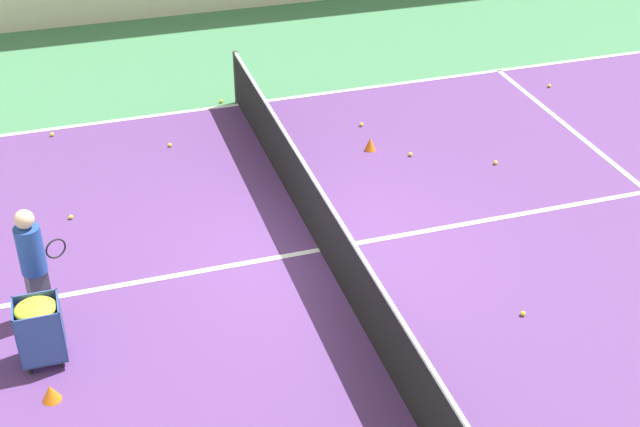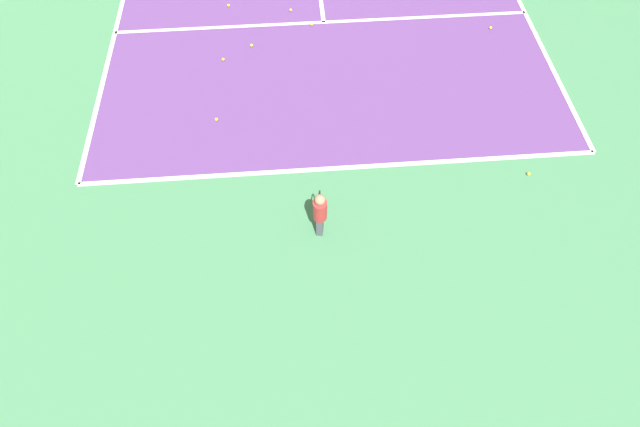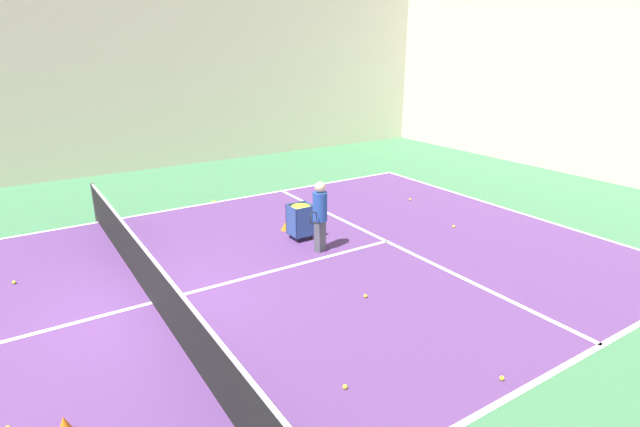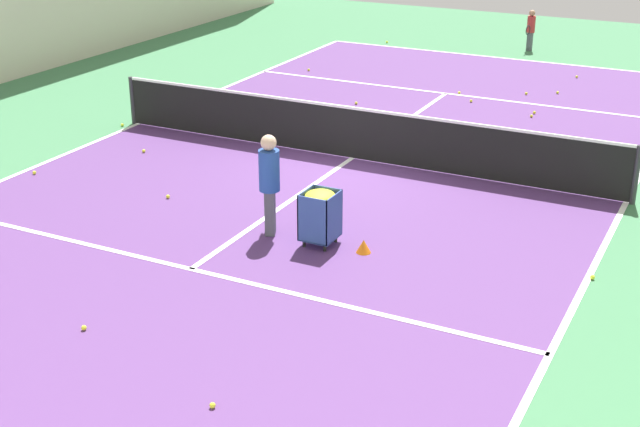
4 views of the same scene
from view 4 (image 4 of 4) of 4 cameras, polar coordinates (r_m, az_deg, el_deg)
ground_plane at (r=17.52m, az=2.05°, el=3.54°), size 34.94×34.94×0.00m
court_playing_area at (r=17.52m, az=2.05°, el=3.54°), size 10.41×20.17×0.00m
line_baseline_near at (r=26.70m, az=11.33°, el=9.77°), size 10.41×0.10×0.00m
line_sideline_left at (r=16.20m, az=19.00°, el=0.67°), size 0.10×20.17×0.00m
line_sideline_right at (r=20.15m, az=-11.57°, el=5.65°), size 0.10×20.17×0.00m
line_service_near at (r=22.47m, az=8.06°, el=7.62°), size 10.41×0.10×0.00m
line_service_far at (r=13.06m, az=-8.26°, el=-3.54°), size 10.41×0.10×0.00m
line_centre_service at (r=17.52m, az=2.05°, el=3.55°), size 0.10×11.09×0.00m
tennis_net at (r=17.36m, az=2.07°, el=5.23°), size 10.71×0.10×1.05m
player_near_baseline at (r=27.74m, az=13.34°, el=11.51°), size 0.28×0.59×1.20m
coach_at_net at (r=13.78m, az=-3.26°, el=2.29°), size 0.47×0.64×1.63m
ball_cart at (r=13.48m, az=0.00°, el=0.38°), size 0.50×0.54×0.88m
training_cone_0 at (r=13.42m, az=2.81°, el=-2.10°), size 0.23×0.23×0.21m
training_cone_1 at (r=20.16m, az=-2.82°, el=6.44°), size 0.19×0.19×0.24m
tennis_ball_0 at (r=24.75m, az=16.11°, el=8.41°), size 0.07×0.07×0.07m
tennis_ball_1 at (r=22.70m, az=13.06°, el=7.50°), size 0.07×0.07×0.07m
tennis_ball_2 at (r=21.28m, az=2.33°, el=7.07°), size 0.07×0.07×0.07m
tennis_ball_3 at (r=20.77m, az=13.38°, el=6.09°), size 0.07×0.07×0.07m
tennis_ball_4 at (r=20.03m, az=-12.54°, el=5.56°), size 0.07×0.07×0.07m
tennis_ball_5 at (r=15.71m, az=-9.71°, el=1.08°), size 0.07×0.07×0.07m
tennis_ball_6 at (r=22.98m, az=14.96°, el=7.49°), size 0.07×0.07×0.07m
tennis_ball_7 at (r=18.85m, az=17.38°, el=4.00°), size 0.07×0.07×0.07m
tennis_ball_8 at (r=21.07m, az=13.56°, el=6.31°), size 0.07×0.07×0.07m
tennis_ball_9 at (r=20.78m, az=-4.82°, el=6.63°), size 0.07×0.07×0.07m
tennis_ball_10 at (r=18.64m, az=11.06°, el=4.42°), size 0.07×0.07×0.07m
tennis_ball_11 at (r=11.75m, az=-14.87°, el=-7.08°), size 0.07×0.07×0.07m
tennis_ball_12 at (r=17.47m, az=-17.82°, el=2.51°), size 0.07×0.07×0.07m
tennis_ball_13 at (r=13.20m, az=17.04°, el=-3.92°), size 0.07×0.07×0.07m
tennis_ball_14 at (r=22.47m, az=8.90°, el=7.65°), size 0.07×0.07×0.07m
tennis_ball_15 at (r=10.00m, az=-6.90°, el=-12.09°), size 0.07×0.07×0.07m
tennis_ball_16 at (r=18.19m, az=-11.22°, el=3.95°), size 0.07×0.07×0.07m
tennis_ball_17 at (r=20.49m, az=-0.98°, el=6.48°), size 0.07×0.07×0.07m
tennis_ball_18 at (r=28.27m, az=4.30°, el=10.89°), size 0.07×0.07×0.07m
tennis_ball_19 at (r=24.55m, az=-0.73°, el=9.18°), size 0.07×0.07×0.07m
tennis_ball_20 at (r=21.76m, az=9.65°, el=7.12°), size 0.07×0.07×0.07m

